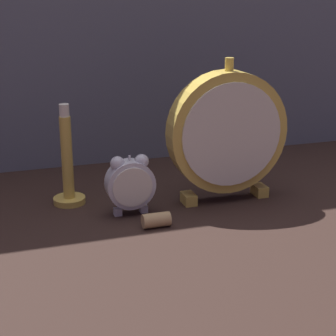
{
  "coord_description": "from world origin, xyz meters",
  "views": [
    {
      "loc": [
        -0.27,
        -0.75,
        0.35
      ],
      "look_at": [
        0.0,
        0.08,
        0.06
      ],
      "focal_mm": 60.0,
      "sensor_mm": 36.0,
      "label": 1
    }
  ],
  "objects_px": {
    "mantel_clock_silver": "(227,133)",
    "wine_cork": "(156,220)",
    "alarm_clock_twin_bell": "(130,182)",
    "brass_candlestick": "(68,170)"
  },
  "relations": [
    {
      "from": "alarm_clock_twin_bell",
      "to": "brass_candlestick",
      "type": "xyz_separation_m",
      "value": [
        -0.09,
        0.08,
        0.0
      ]
    },
    {
      "from": "mantel_clock_silver",
      "to": "brass_candlestick",
      "type": "bearing_deg",
      "value": 165.42
    },
    {
      "from": "brass_candlestick",
      "to": "wine_cork",
      "type": "distance_m",
      "value": 0.18
    },
    {
      "from": "mantel_clock_silver",
      "to": "brass_candlestick",
      "type": "distance_m",
      "value": 0.27
    },
    {
      "from": "mantel_clock_silver",
      "to": "wine_cork",
      "type": "bearing_deg",
      "value": -153.68
    },
    {
      "from": "mantel_clock_silver",
      "to": "alarm_clock_twin_bell",
      "type": "bearing_deg",
      "value": -176.34
    },
    {
      "from": "mantel_clock_silver",
      "to": "wine_cork",
      "type": "relative_size",
      "value": 5.66
    },
    {
      "from": "mantel_clock_silver",
      "to": "brass_candlestick",
      "type": "relative_size",
      "value": 1.42
    },
    {
      "from": "wine_cork",
      "to": "alarm_clock_twin_bell",
      "type": "bearing_deg",
      "value": 112.05
    },
    {
      "from": "mantel_clock_silver",
      "to": "wine_cork",
      "type": "distance_m",
      "value": 0.19
    }
  ]
}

